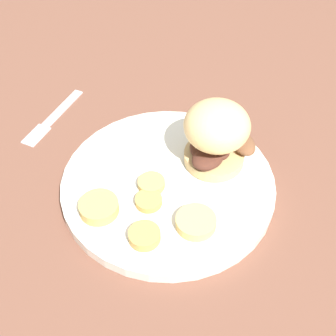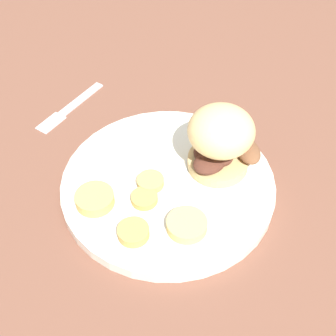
# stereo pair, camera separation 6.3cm
# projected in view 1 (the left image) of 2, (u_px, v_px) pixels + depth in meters

# --- Properties ---
(ground_plane) EXTENTS (4.00, 4.00, 0.00)m
(ground_plane) POSITION_uv_depth(u_px,v_px,m) (168.00, 189.00, 0.67)
(ground_plane) COLOR brown
(dinner_plate) EXTENTS (0.30, 0.30, 0.02)m
(dinner_plate) POSITION_uv_depth(u_px,v_px,m) (168.00, 184.00, 0.66)
(dinner_plate) COLOR white
(dinner_plate) RESTS_ON ground_plane
(sandwich) EXTENTS (0.09, 0.11, 0.10)m
(sandwich) POSITION_uv_depth(u_px,v_px,m) (216.00, 135.00, 0.64)
(sandwich) COLOR tan
(sandwich) RESTS_ON dinner_plate
(potato_round_0) EXTENTS (0.04, 0.04, 0.01)m
(potato_round_0) POSITION_uv_depth(u_px,v_px,m) (144.00, 236.00, 0.58)
(potato_round_0) COLOR tan
(potato_round_0) RESTS_ON dinner_plate
(potato_round_1) EXTENTS (0.05, 0.05, 0.01)m
(potato_round_1) POSITION_uv_depth(u_px,v_px,m) (199.00, 221.00, 0.60)
(potato_round_1) COLOR #DBB766
(potato_round_1) RESTS_ON dinner_plate
(potato_round_2) EXTENTS (0.04, 0.04, 0.01)m
(potato_round_2) POSITION_uv_depth(u_px,v_px,m) (150.00, 181.00, 0.65)
(potato_round_2) COLOR tan
(potato_round_2) RESTS_ON dinner_plate
(potato_round_3) EXTENTS (0.05, 0.05, 0.02)m
(potato_round_3) POSITION_uv_depth(u_px,v_px,m) (99.00, 207.00, 0.61)
(potato_round_3) COLOR tan
(potato_round_3) RESTS_ON dinner_plate
(potato_round_4) EXTENTS (0.04, 0.04, 0.01)m
(potato_round_4) POSITION_uv_depth(u_px,v_px,m) (149.00, 201.00, 0.62)
(potato_round_4) COLOR tan
(potato_round_4) RESTS_ON dinner_plate
(fork) EXTENTS (0.11, 0.13, 0.00)m
(fork) POSITION_uv_depth(u_px,v_px,m) (53.00, 117.00, 0.77)
(fork) COLOR silver
(fork) RESTS_ON ground_plane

